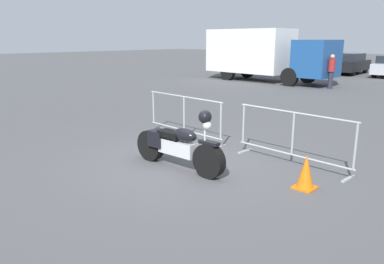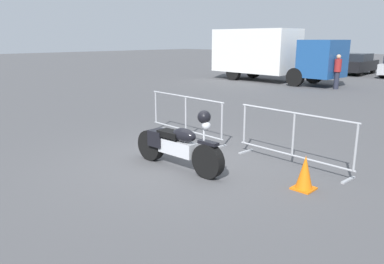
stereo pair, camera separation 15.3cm
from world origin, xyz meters
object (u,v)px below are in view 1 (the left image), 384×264
(parked_car_maroon, at_px, (275,61))
(parked_car_black, at_px, (349,64))
(box_truck, at_px, (262,53))
(crowd_barrier_near, at_px, (184,116))
(motorcycle, at_px, (178,145))
(pedestrian, at_px, (331,70))
(traffic_cone, at_px, (306,172))
(crowd_barrier_far, at_px, (293,137))
(parked_car_green, at_px, (312,62))

(parked_car_maroon, xyz_separation_m, parked_car_black, (5.68, 0.52, 0.04))
(box_truck, bearing_deg, crowd_barrier_near, -62.75)
(motorcycle, xyz_separation_m, parked_car_maroon, (-10.87, 21.71, 0.22))
(box_truck, bearing_deg, pedestrian, -5.68)
(parked_car_maroon, xyz_separation_m, traffic_cone, (13.14, -20.97, -0.40))
(motorcycle, xyz_separation_m, crowd_barrier_near, (-1.49, 1.71, 0.09))
(crowd_barrier_far, xyz_separation_m, parked_car_maroon, (-12.36, 20.00, 0.13))
(box_truck, distance_m, pedestrian, 4.55)
(parked_car_green, xyz_separation_m, pedestrian, (5.23, -8.85, 0.21))
(box_truck, height_order, parked_car_black, box_truck)
(parked_car_green, distance_m, parked_car_black, 2.84)
(pedestrian, bearing_deg, parked_car_green, 39.16)
(motorcycle, xyz_separation_m, parked_car_black, (-5.19, 22.23, 0.26))
(parked_car_black, bearing_deg, pedestrian, -167.30)
(box_truck, xyz_separation_m, parked_car_maroon, (-3.61, 7.53, -0.95))
(crowd_barrier_far, xyz_separation_m, parked_car_black, (-6.68, 20.52, 0.17))
(motorcycle, relative_size, parked_car_maroon, 0.53)
(crowd_barrier_near, bearing_deg, traffic_cone, -14.45)
(crowd_barrier_far, relative_size, parked_car_maroon, 0.63)
(motorcycle, height_order, crowd_barrier_near, motorcycle)
(crowd_barrier_far, height_order, parked_car_black, parked_car_black)
(crowd_barrier_far, bearing_deg, traffic_cone, -51.13)
(parked_car_green, bearing_deg, motorcycle, -162.94)
(parked_car_green, relative_size, traffic_cone, 7.11)
(crowd_barrier_far, distance_m, parked_car_maroon, 23.51)
(traffic_cone, bearing_deg, crowd_barrier_near, 165.55)
(crowd_barrier_far, bearing_deg, parked_car_black, 108.04)
(box_truck, relative_size, parked_car_green, 1.86)
(parked_car_black, bearing_deg, traffic_cone, -163.52)
(motorcycle, distance_m, parked_car_maroon, 24.28)
(parked_car_black, distance_m, pedestrian, 9.01)
(crowd_barrier_far, distance_m, parked_car_green, 22.77)
(motorcycle, relative_size, box_truck, 0.28)
(crowd_barrier_far, bearing_deg, parked_car_green, 114.72)
(crowd_barrier_near, distance_m, parked_car_maroon, 22.09)
(crowd_barrier_far, bearing_deg, crowd_barrier_near, 180.00)
(crowd_barrier_near, height_order, parked_car_green, parked_car_green)
(crowd_barrier_near, bearing_deg, parked_car_green, 107.55)
(crowd_barrier_near, height_order, crowd_barrier_far, same)
(parked_car_green, xyz_separation_m, parked_car_black, (2.84, -0.16, 0.02))
(parked_car_maroon, bearing_deg, box_truck, -157.03)
(parked_car_black, relative_size, traffic_cone, 7.28)
(pedestrian, bearing_deg, parked_car_black, 23.96)
(pedestrian, bearing_deg, crowd_barrier_near, -165.09)
(traffic_cone, bearing_deg, parked_car_green, 115.45)
(motorcycle, distance_m, traffic_cone, 2.40)
(parked_car_black, bearing_deg, parked_car_maroon, 92.59)
(box_truck, relative_size, pedestrian, 4.61)
(crowd_barrier_far, distance_m, traffic_cone, 1.28)
(parked_car_maroon, xyz_separation_m, parked_car_green, (2.84, 0.68, 0.02))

